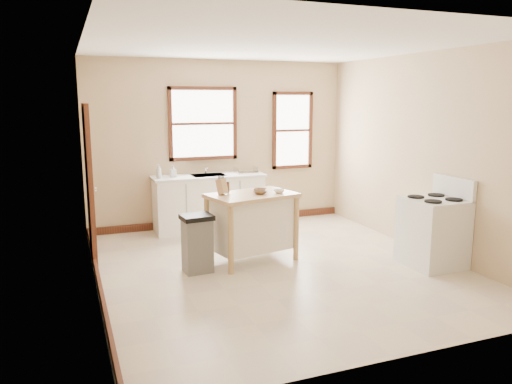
# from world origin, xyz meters

# --- Properties ---
(floor) EXTENTS (5.00, 5.00, 0.00)m
(floor) POSITION_xyz_m (0.00, 0.00, 0.00)
(floor) COLOR beige
(floor) RESTS_ON ground
(ceiling) EXTENTS (5.00, 5.00, 0.00)m
(ceiling) POSITION_xyz_m (0.00, 0.00, 2.80)
(ceiling) COLOR white
(ceiling) RESTS_ON ground
(wall_back) EXTENTS (4.50, 0.04, 2.80)m
(wall_back) POSITION_xyz_m (0.00, 2.50, 1.40)
(wall_back) COLOR #CFAB88
(wall_back) RESTS_ON ground
(wall_left) EXTENTS (0.04, 5.00, 2.80)m
(wall_left) POSITION_xyz_m (-2.25, 0.00, 1.40)
(wall_left) COLOR #CFAB88
(wall_left) RESTS_ON ground
(wall_right) EXTENTS (0.04, 5.00, 2.80)m
(wall_right) POSITION_xyz_m (2.25, 0.00, 1.40)
(wall_right) COLOR #CFAB88
(wall_right) RESTS_ON ground
(window_main) EXTENTS (1.17, 0.06, 1.22)m
(window_main) POSITION_xyz_m (-0.30, 2.48, 1.75)
(window_main) COLOR #3E1B11
(window_main) RESTS_ON wall_back
(window_side) EXTENTS (0.77, 0.06, 1.37)m
(window_side) POSITION_xyz_m (1.35, 2.48, 1.60)
(window_side) COLOR #3E1B11
(window_side) RESTS_ON wall_back
(door_left) EXTENTS (0.06, 0.90, 2.10)m
(door_left) POSITION_xyz_m (-2.21, 1.30, 1.05)
(door_left) COLOR #3E1B11
(door_left) RESTS_ON ground
(baseboard_back) EXTENTS (4.50, 0.04, 0.12)m
(baseboard_back) POSITION_xyz_m (0.00, 2.47, 0.06)
(baseboard_back) COLOR #3E1B11
(baseboard_back) RESTS_ON ground
(baseboard_left) EXTENTS (0.04, 5.00, 0.12)m
(baseboard_left) POSITION_xyz_m (-2.22, 0.00, 0.06)
(baseboard_left) COLOR #3E1B11
(baseboard_left) RESTS_ON ground
(sink_counter) EXTENTS (1.86, 0.62, 0.92)m
(sink_counter) POSITION_xyz_m (-0.30, 2.20, 0.46)
(sink_counter) COLOR white
(sink_counter) RESTS_ON ground
(faucet) EXTENTS (0.03, 0.03, 0.22)m
(faucet) POSITION_xyz_m (-0.30, 2.38, 1.03)
(faucet) COLOR silver
(faucet) RESTS_ON sink_counter
(soap_bottle_a) EXTENTS (0.11, 0.11, 0.22)m
(soap_bottle_a) POSITION_xyz_m (-1.13, 2.14, 1.03)
(soap_bottle_a) COLOR #B2B2B2
(soap_bottle_a) RESTS_ON sink_counter
(soap_bottle_b) EXTENTS (0.10, 0.10, 0.19)m
(soap_bottle_b) POSITION_xyz_m (-0.89, 2.20, 1.01)
(soap_bottle_b) COLOR #B2B2B2
(soap_bottle_b) RESTS_ON sink_counter
(dish_rack) EXTENTS (0.43, 0.36, 0.09)m
(dish_rack) POSITION_xyz_m (0.36, 2.19, 0.97)
(dish_rack) COLOR silver
(dish_rack) RESTS_ON sink_counter
(kitchen_island) EXTENTS (1.25, 0.94, 0.92)m
(kitchen_island) POSITION_xyz_m (-0.21, 0.39, 0.46)
(kitchen_island) COLOR #E0BB84
(kitchen_island) RESTS_ON ground
(knife_block) EXTENTS (0.14, 0.14, 0.20)m
(knife_block) POSITION_xyz_m (-0.60, 0.46, 1.02)
(knife_block) COLOR #DEBC74
(knife_block) RESTS_ON kitchen_island
(pepper_grinder) EXTENTS (0.05, 0.05, 0.15)m
(pepper_grinder) POSITION_xyz_m (-0.49, 0.57, 1.00)
(pepper_grinder) COLOR #412411
(pepper_grinder) RESTS_ON kitchen_island
(bowl_a) EXTENTS (0.23, 0.23, 0.04)m
(bowl_a) POSITION_xyz_m (-0.12, 0.32, 0.94)
(bowl_a) COLOR brown
(bowl_a) RESTS_ON kitchen_island
(bowl_b) EXTENTS (0.24, 0.24, 0.04)m
(bowl_b) POSITION_xyz_m (-0.06, 0.48, 0.94)
(bowl_b) COLOR brown
(bowl_b) RESTS_ON kitchen_island
(bowl_c) EXTENTS (0.18, 0.18, 0.05)m
(bowl_c) POSITION_xyz_m (0.14, 0.30, 0.94)
(bowl_c) COLOR white
(bowl_c) RESTS_ON kitchen_island
(trash_bin) EXTENTS (0.40, 0.35, 0.74)m
(trash_bin) POSITION_xyz_m (-1.01, 0.21, 0.37)
(trash_bin) COLOR slate
(trash_bin) RESTS_ON ground
(gas_stove) EXTENTS (0.72, 0.73, 1.16)m
(gas_stove) POSITION_xyz_m (1.91, -0.65, 0.58)
(gas_stove) COLOR silver
(gas_stove) RESTS_ON ground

